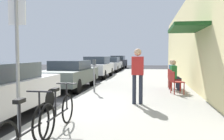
% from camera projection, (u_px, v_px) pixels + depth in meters
% --- Properties ---
extents(ground_plane, '(60.00, 60.00, 0.00)m').
position_uv_depth(ground_plane, '(64.00, 107.00, 7.48)').
color(ground_plane, '#2D2D30').
extents(sidewalk_slab, '(4.50, 32.00, 0.12)m').
position_uv_depth(sidewalk_slab, '(139.00, 96.00, 9.09)').
color(sidewalk_slab, '#9E9B93').
rests_on(sidewalk_slab, ground_plane).
extents(building_facade, '(1.40, 32.00, 4.52)m').
position_uv_depth(building_facade, '(206.00, 37.00, 8.56)').
color(building_facade, beige).
rests_on(building_facade, ground_plane).
extents(parked_car_1, '(1.80, 4.40, 1.36)m').
position_uv_depth(parked_car_1, '(70.00, 74.00, 11.32)').
color(parked_car_1, '#47514C').
rests_on(parked_car_1, ground_plane).
extents(parked_car_2, '(1.80, 4.40, 1.50)m').
position_uv_depth(parked_car_2, '(97.00, 67.00, 17.02)').
color(parked_car_2, silver).
rests_on(parked_car_2, ground_plane).
extents(parked_car_3, '(1.80, 4.40, 1.40)m').
position_uv_depth(parked_car_3, '(111.00, 64.00, 22.96)').
color(parked_car_3, '#B7B7BC').
rests_on(parked_car_3, ground_plane).
extents(parked_car_4, '(1.80, 4.40, 1.51)m').
position_uv_depth(parked_car_4, '(118.00, 62.00, 28.08)').
color(parked_car_4, black).
rests_on(parked_car_4, ground_plane).
extents(parking_meter, '(0.12, 0.10, 1.32)m').
position_uv_depth(parking_meter, '(94.00, 73.00, 9.59)').
color(parking_meter, slate).
rests_on(parking_meter, sidewalk_slab).
extents(street_sign, '(0.32, 0.06, 2.60)m').
position_uv_depth(street_sign, '(18.00, 55.00, 4.13)').
color(street_sign, gray).
rests_on(street_sign, sidewalk_slab).
extents(bicycle_0, '(0.46, 1.71, 0.90)m').
position_uv_depth(bicycle_0, '(26.00, 131.00, 3.61)').
color(bicycle_0, black).
rests_on(bicycle_0, sidewalk_slab).
extents(bicycle_1, '(0.46, 1.71, 0.90)m').
position_uv_depth(bicycle_1, '(59.00, 113.00, 4.73)').
color(bicycle_1, black).
rests_on(bicycle_1, sidewalk_slab).
extents(cafe_chair_0, '(0.54, 0.54, 0.87)m').
position_uv_depth(cafe_chair_0, '(175.00, 81.00, 9.17)').
color(cafe_chair_0, maroon).
rests_on(cafe_chair_0, sidewalk_slab).
extents(cafe_chair_1, '(0.51, 0.51, 0.87)m').
position_uv_depth(cafe_chair_1, '(173.00, 78.00, 10.10)').
color(cafe_chair_1, maroon).
rests_on(cafe_chair_1, sidewalk_slab).
extents(seated_patron_1, '(0.48, 0.42, 1.29)m').
position_uv_depth(seated_patron_1, '(175.00, 74.00, 10.09)').
color(seated_patron_1, '#232838').
rests_on(seated_patron_1, sidewalk_slab).
extents(cafe_chair_2, '(0.50, 0.50, 0.87)m').
position_uv_depth(cafe_chair_2, '(172.00, 77.00, 10.74)').
color(cafe_chair_2, maroon).
rests_on(cafe_chair_2, sidewalk_slab).
extents(seated_patron_2, '(0.46, 0.40, 1.29)m').
position_uv_depth(seated_patron_2, '(173.00, 73.00, 10.72)').
color(seated_patron_2, '#232838').
rests_on(seated_patron_2, sidewalk_slab).
extents(pedestrian_standing, '(0.36, 0.22, 1.70)m').
position_uv_depth(pedestrian_standing, '(138.00, 72.00, 7.25)').
color(pedestrian_standing, '#232838').
rests_on(pedestrian_standing, sidewalk_slab).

